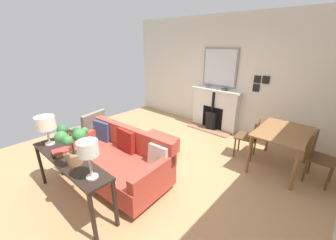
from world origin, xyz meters
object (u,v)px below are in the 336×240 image
at_px(mantel_bowl_near, 206,87).
at_px(book_stack, 62,152).
at_px(armchair_accent, 89,127).
at_px(dining_chair_near_fireplace, 251,135).
at_px(sofa, 118,160).
at_px(console_table, 69,164).
at_px(fireplace, 214,111).
at_px(table_lamp_near_end, 45,123).
at_px(dining_table, 283,136).
at_px(table_lamp_far_end, 88,150).
at_px(ottoman, 157,145).
at_px(mantel_bowl_far, 224,89).
at_px(potted_plant, 72,142).
at_px(dining_chair_by_back_wall, 317,153).

height_order(mantel_bowl_near, book_stack, mantel_bowl_near).
xyz_separation_m(armchair_accent, dining_chair_near_fireplace, (-1.87, 2.82, 0.03)).
relative_size(sofa, console_table, 1.15).
xyz_separation_m(fireplace, table_lamp_near_end, (3.82, -0.69, 0.60)).
height_order(mantel_bowl_near, dining_table, mantel_bowl_near).
bearing_deg(dining_chair_near_fireplace, table_lamp_far_end, -14.42).
bearing_deg(fireplace, mantel_bowl_near, -92.83).
height_order(table_lamp_far_end, dining_table, table_lamp_far_end).
distance_m(armchair_accent, console_table, 1.80).
bearing_deg(armchair_accent, ottoman, 116.57).
xyz_separation_m(table_lamp_near_end, dining_chair_near_fireplace, (-2.93, 2.02, -0.59)).
relative_size(mantel_bowl_far, table_lamp_far_end, 0.32).
xyz_separation_m(console_table, potted_plant, (-0.01, 0.20, 0.41)).
distance_m(mantel_bowl_near, dining_chair_by_back_wall, 2.94).
xyz_separation_m(table_lamp_far_end, dining_chair_by_back_wall, (-2.92, 1.85, -0.60)).
distance_m(fireplace, table_lamp_far_end, 3.91).
relative_size(fireplace, console_table, 0.79).
xyz_separation_m(mantel_bowl_near, potted_plant, (3.82, 0.46, -0.04)).
relative_size(table_lamp_far_end, dining_chair_by_back_wall, 0.55).
relative_size(sofa, dining_chair_near_fireplace, 2.37).
distance_m(fireplace, dining_chair_by_back_wall, 2.58).
height_order(mantel_bowl_near, ottoman, mantel_bowl_near).
height_order(armchair_accent, dining_chair_by_back_wall, dining_chair_by_back_wall).
distance_m(fireplace, console_table, 3.83).
bearing_deg(book_stack, sofa, 166.45).
bearing_deg(mantel_bowl_far, dining_chair_near_fireplace, 50.52).
height_order(ottoman, potted_plant, potted_plant).
bearing_deg(dining_chair_by_back_wall, mantel_bowl_near, -108.47).
relative_size(table_lamp_far_end, book_stack, 1.80).
bearing_deg(ottoman, dining_chair_near_fireplace, 129.38).
distance_m(mantel_bowl_far, armchair_accent, 3.33).
xyz_separation_m(dining_table, dining_chair_near_fireplace, (-0.01, -0.55, -0.17)).
distance_m(ottoman, table_lamp_far_end, 2.07).
height_order(console_table, dining_chair_by_back_wall, dining_chair_by_back_wall).
distance_m(table_lamp_near_end, table_lamp_far_end, 1.26).
bearing_deg(dining_table, potted_plant, -30.84).
height_order(fireplace, potted_plant, potted_plant).
distance_m(fireplace, sofa, 3.06).
relative_size(console_table, table_lamp_near_end, 3.70).
height_order(dining_chair_near_fireplace, dining_chair_by_back_wall, dining_chair_by_back_wall).
relative_size(sofa, table_lamp_far_end, 4.09).
distance_m(table_lamp_near_end, dining_chair_by_back_wall, 4.30).
distance_m(book_stack, dining_table, 3.61).
bearing_deg(mantel_bowl_near, dining_chair_near_fireplace, 61.08).
relative_size(mantel_bowl_far, dining_chair_near_fireplace, 0.19).
height_order(sofa, dining_chair_near_fireplace, sofa).
height_order(ottoman, armchair_accent, armchair_accent).
relative_size(ottoman, console_table, 0.45).
bearing_deg(mantel_bowl_near, armchair_accent, -23.01).
xyz_separation_m(table_lamp_far_end, potted_plant, (-0.01, -0.43, -0.05)).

